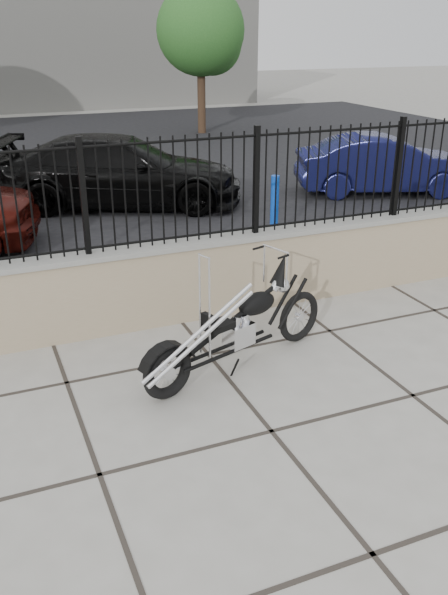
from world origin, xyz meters
TOP-DOWN VIEW (x-y plane):
  - ground_plane at (0.00, 0.00)m, footprint 90.00×90.00m
  - parking_lot at (0.00, 12.50)m, footprint 30.00×30.00m
  - retaining_wall at (0.00, 2.50)m, footprint 14.00×0.36m
  - iron_fence at (0.00, 2.50)m, footprint 14.00×0.08m
  - chopper_motorcycle at (0.15, 1.14)m, footprint 2.24×1.07m
  - car_black at (0.68, 7.88)m, footprint 5.00×3.47m
  - car_blue at (6.00, 6.77)m, footprint 3.83×2.44m
  - bollard_b at (2.39, 4.70)m, footprint 0.16×0.16m
  - tree_right at (5.41, 15.98)m, footprint 2.77×2.77m

SIDE VIEW (x-z plane):
  - ground_plane at x=0.00m, z-range 0.00..0.00m
  - parking_lot at x=0.00m, z-range 0.00..0.00m
  - retaining_wall at x=0.00m, z-range 0.00..0.96m
  - bollard_b at x=2.39m, z-range 0.00..1.09m
  - car_blue at x=6.00m, z-range 0.00..1.19m
  - chopper_motorcycle at x=0.15m, z-range 0.00..1.34m
  - car_black at x=0.68m, z-range 0.00..1.34m
  - iron_fence at x=0.00m, z-range 0.96..2.16m
  - tree_right at x=5.41m, z-range 0.94..5.61m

